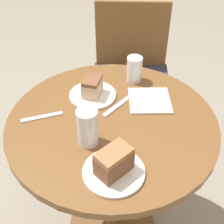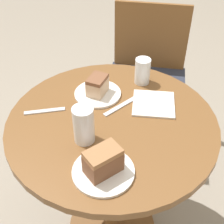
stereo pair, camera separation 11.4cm
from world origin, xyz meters
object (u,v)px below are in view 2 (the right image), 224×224
(plate_near, at_px, (98,94))
(plate_far, at_px, (103,171))
(cake_slice_near, at_px, (97,85))
(glass_lemonade, at_px, (84,127))
(cake_slice_far, at_px, (103,161))
(glass_water, at_px, (142,72))
(chair, at_px, (147,76))

(plate_near, height_order, plate_far, same)
(plate_near, xyz_separation_m, cake_slice_near, (0.00, 0.00, 0.04))
(plate_near, relative_size, cake_slice_near, 1.87)
(cake_slice_near, bearing_deg, glass_lemonade, -89.81)
(cake_slice_far, distance_m, glass_lemonade, 0.16)
(plate_far, height_order, glass_lemonade, glass_lemonade)
(glass_water, bearing_deg, cake_slice_far, -99.36)
(plate_near, distance_m, glass_lemonade, 0.27)
(plate_near, xyz_separation_m, cake_slice_far, (0.09, -0.40, 0.05))
(plate_far, bearing_deg, chair, 84.28)
(chair, height_order, plate_far, chair)
(chair, bearing_deg, glass_lemonade, -100.65)
(cake_slice_near, relative_size, glass_water, 0.91)
(chair, xyz_separation_m, cake_slice_near, (-0.19, -0.59, 0.33))
(glass_lemonade, height_order, glass_water, glass_lemonade)
(plate_near, relative_size, glass_lemonade, 1.38)
(glass_water, bearing_deg, cake_slice_near, -145.99)
(plate_near, distance_m, cake_slice_far, 0.41)
(plate_far, xyz_separation_m, cake_slice_near, (-0.09, 0.40, 0.04))
(chair, relative_size, cake_slice_near, 8.55)
(cake_slice_far, xyz_separation_m, glass_lemonade, (-0.09, 0.13, 0.01))
(plate_far, distance_m, cake_slice_near, 0.41)
(plate_far, relative_size, glass_lemonade, 1.43)
(plate_near, distance_m, plate_far, 0.41)
(plate_near, bearing_deg, cake_slice_far, -77.36)
(cake_slice_near, bearing_deg, chair, 72.44)
(glass_lemonade, bearing_deg, glass_water, 65.49)
(chair, distance_m, plate_far, 1.04)
(cake_slice_near, xyz_separation_m, glass_lemonade, (0.00, -0.26, 0.01))
(glass_lemonade, relative_size, glass_water, 1.23)
(glass_lemonade, bearing_deg, cake_slice_far, -56.82)
(cake_slice_far, height_order, glass_lemonade, glass_lemonade)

